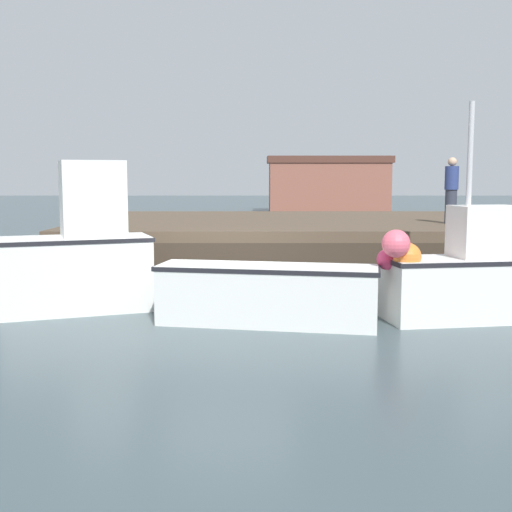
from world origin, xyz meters
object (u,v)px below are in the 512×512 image
fishing_boat_mid (462,275)px  dockworker (449,190)px  fishing_boat_near_right (266,293)px  fishing_boat_near_left (79,253)px

fishing_boat_mid → dockworker: fishing_boat_mid is taller
fishing_boat_near_right → dockworker: bearing=45.9°
fishing_boat_mid → dockworker: (1.05, 4.50, 1.46)m
fishing_boat_near_left → dockworker: (8.38, 3.63, 1.15)m
fishing_boat_near_right → fishing_boat_mid: fishing_boat_mid is taller
fishing_boat_mid → fishing_boat_near_right: bearing=-174.7°
fishing_boat_near_left → fishing_boat_near_right: fishing_boat_near_left is taller
dockworker → fishing_boat_mid: bearing=-103.1°
fishing_boat_near_left → dockworker: 9.21m
fishing_boat_near_left → fishing_boat_mid: size_ratio=0.80×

